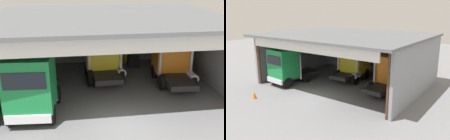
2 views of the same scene
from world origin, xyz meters
The scene contains 8 objects.
ground_plane centered at (0.00, 0.00, 0.00)m, with size 80.00×80.00×0.00m, color slate.
workshop_shed centered at (0.00, 6.28, 3.49)m, with size 14.63×12.01×4.91m.
truck_green_left_bay centered at (-4.56, 1.60, 1.80)m, with size 2.61×5.13×3.52m.
truck_yellow_center_left_bay centered at (-0.22, 6.89, 1.83)m, with size 2.73×4.71×3.42m.
truck_orange_center_bay centered at (4.55, 5.41, 1.67)m, with size 2.63×4.62×3.22m.
oil_drum centered at (2.15, 10.18, 0.46)m, with size 0.58×0.58×0.91m, color gold.
tool_cart centered at (2.56, 8.99, 0.50)m, with size 0.90×0.60×1.00m, color black.
traffic_cone centered at (-3.77, -2.70, 0.28)m, with size 0.36×0.36×0.56m, color orange.
Camera 2 is at (12.92, -13.82, 7.24)m, focal length 38.82 mm.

